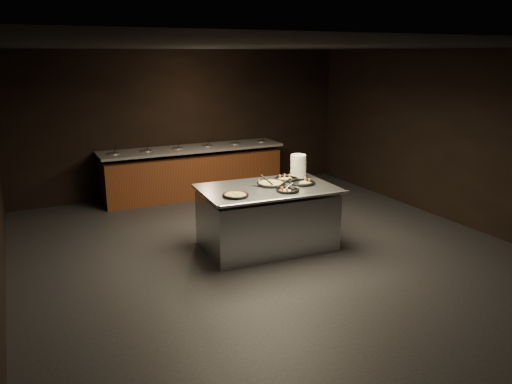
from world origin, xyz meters
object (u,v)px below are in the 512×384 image
plate_stack (298,166)px  pan_veggie_whole (235,195)px  pan_cheese_whole (271,183)px  serving_counter (267,219)px

plate_stack → pan_veggie_whole: size_ratio=0.97×
plate_stack → pan_cheese_whole: size_ratio=0.81×
serving_counter → pan_cheese_whole: pan_cheese_whole is taller
serving_counter → pan_cheese_whole: size_ratio=4.58×
pan_veggie_whole → serving_counter: bearing=22.2°
serving_counter → pan_veggie_whole: (-0.61, -0.25, 0.51)m
plate_stack → pan_cheese_whole: bearing=-158.8°
serving_counter → pan_veggie_whole: 0.84m
pan_cheese_whole → pan_veggie_whole: bearing=-154.6°
pan_cheese_whole → plate_stack: bearing=21.2°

